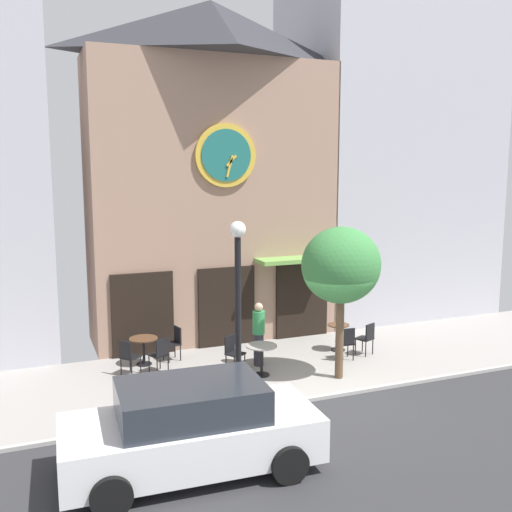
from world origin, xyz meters
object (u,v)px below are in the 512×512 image
Objects in this scene: pedestrian_green at (259,333)px; parked_car_white at (191,428)px; cafe_table_near_door at (262,353)px; cafe_chair_near_lamp at (233,350)px; cafe_chair_outer at (160,352)px; cafe_table_center_right at (144,345)px; cafe_table_center at (338,333)px; cafe_chair_near_tree at (346,341)px; street_lamp at (238,310)px; street_tree at (341,266)px; cafe_chair_curbside at (128,355)px; cafe_chair_under_awning at (174,341)px; cafe_chair_left_end at (367,336)px.

pedestrian_green reaches higher than parked_car_white.
cafe_table_near_door is 4.76m from parked_car_white.
cafe_chair_outer is at bearing 163.86° from cafe_chair_near_lamp.
cafe_table_center is at bearing -8.92° from cafe_table_center_right.
pedestrian_green reaches higher than cafe_chair_near_tree.
street_tree is at bearing 4.86° from street_lamp.
street_lamp is 4.42× the size of cafe_chair_near_lamp.
cafe_table_center_right is 0.82m from cafe_chair_curbside.
cafe_chair_outer is (-3.99, 1.98, -2.26)m from street_tree.
cafe_table_center_right is 3.18m from cafe_table_near_door.
street_tree reaches higher than cafe_chair_curbside.
street_tree is at bearing -39.64° from cafe_chair_under_awning.
cafe_chair_near_lamp is at bearing 62.36° from parked_car_white.
cafe_chair_outer is at bearing 172.57° from cafe_chair_left_end.
cafe_table_center_right is (-4.27, 2.74, -2.27)m from street_tree.
cafe_table_center_right is 0.85m from cafe_chair_under_awning.
cafe_table_center is 0.17× the size of parked_car_white.
street_tree is 4.82× the size of cafe_table_near_door.
street_lamp is 2.31m from cafe_chair_near_lamp.
cafe_table_center is at bearing 60.66° from street_tree.
cafe_chair_outer is (-5.06, 0.07, 0.04)m from cafe_table_center.
cafe_chair_near_lamp is at bearing 176.69° from cafe_chair_left_end.
cafe_chair_near_tree is 1.00× the size of cafe_chair_curbside.
cafe_chair_near_tree is at bearing 20.22° from street_lamp.
cafe_table_center is at bearing -1.84° from cafe_chair_curbside.
cafe_chair_near_lamp is (2.02, -1.27, 0.01)m from cafe_table_center_right.
street_tree reaches higher than cafe_chair_under_awning.
street_lamp is 3.44m from cafe_chair_curbside.
cafe_chair_near_lamp is at bearing -13.77° from cafe_chair_curbside.
cafe_chair_near_tree is 3.11m from cafe_chair_near_lamp.
cafe_chair_near_tree is at bearing -10.50° from cafe_chair_outer.
pedestrian_green is (1.23, 1.82, -1.16)m from street_lamp.
cafe_table_near_door is at bearing -26.12° from cafe_chair_outer.
pedestrian_green is (-1.49, 1.58, -1.93)m from street_tree.
parked_car_white is at bearing -87.54° from cafe_chair_curbside.
cafe_table_center is 0.84× the size of cafe_chair_outer.
street_tree is at bearing -26.66° from cafe_table_near_door.
parked_car_white is at bearing -145.69° from cafe_chair_left_end.
cafe_table_center is 0.84× the size of cafe_chair_curbside.
cafe_chair_near_lamp reaches higher than cafe_table_center.
cafe_chair_under_awning is (0.58, 0.85, 0.00)m from cafe_chair_outer.
cafe_table_near_door is at bearing -173.20° from cafe_chair_left_end.
cafe_chair_curbside is 5.05m from parked_car_white.
cafe_table_center is 0.45× the size of pedestrian_green.
cafe_chair_curbside is (-2.53, 0.62, 0.00)m from cafe_chair_near_lamp.
street_lamp reaches higher than cafe_chair_left_end.
cafe_chair_left_end is at bearing -7.43° from cafe_chair_outer.
street_tree is at bearing -26.35° from cafe_chair_outer.
cafe_chair_under_awning is at bearing 130.83° from cafe_chair_near_lamp.
cafe_chair_left_end is 1.00× the size of cafe_chair_curbside.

